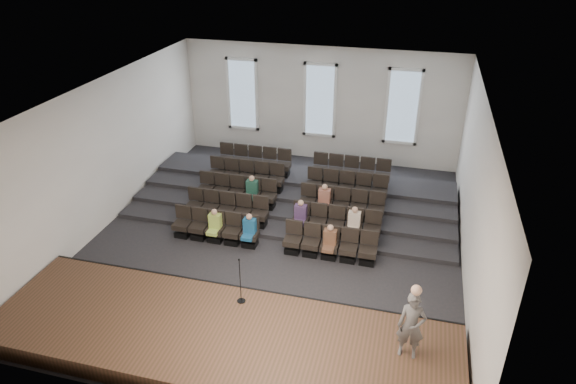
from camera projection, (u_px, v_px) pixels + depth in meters
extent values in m
plane|color=black|center=(276.00, 239.00, 17.27)|extent=(14.00, 14.00, 0.00)
cube|color=white|center=(274.00, 94.00, 14.95)|extent=(12.00, 14.00, 0.02)
cube|color=silver|center=(320.00, 105.00, 22.13)|extent=(12.00, 0.04, 5.00)
cube|color=silver|center=(177.00, 320.00, 10.10)|extent=(12.00, 0.04, 5.00)
cube|color=silver|center=(106.00, 153.00, 17.47)|extent=(0.04, 14.00, 5.00)
cube|color=silver|center=(476.00, 195.00, 14.76)|extent=(0.04, 14.00, 5.00)
cube|color=#4D2F21|center=(220.00, 338.00, 12.79)|extent=(11.80, 3.60, 0.50)
cube|color=black|center=(243.00, 294.00, 14.31)|extent=(11.80, 0.06, 0.52)
cube|color=black|center=(293.00, 205.00, 19.23)|extent=(11.80, 4.80, 0.15)
cube|color=black|center=(296.00, 197.00, 19.65)|extent=(11.80, 3.75, 0.30)
cube|color=black|center=(300.00, 189.00, 20.06)|extent=(11.80, 2.70, 0.45)
cube|color=black|center=(303.00, 181.00, 20.48)|extent=(11.80, 1.65, 0.60)
cube|color=black|center=(183.00, 233.00, 17.42)|extent=(0.47, 0.43, 0.20)
cube|color=black|center=(182.00, 225.00, 17.27)|extent=(0.55, 0.50, 0.19)
cube|color=black|center=(183.00, 212.00, 17.26)|extent=(0.55, 0.08, 0.50)
cube|color=black|center=(199.00, 236.00, 17.28)|extent=(0.47, 0.43, 0.20)
cube|color=black|center=(198.00, 228.00, 17.14)|extent=(0.55, 0.50, 0.19)
cube|color=black|center=(200.00, 214.00, 17.13)|extent=(0.55, 0.08, 0.50)
cube|color=black|center=(216.00, 238.00, 17.15)|extent=(0.47, 0.43, 0.20)
cube|color=black|center=(215.00, 230.00, 17.00)|extent=(0.55, 0.50, 0.19)
cube|color=black|center=(217.00, 216.00, 16.99)|extent=(0.55, 0.08, 0.50)
cube|color=black|center=(233.00, 241.00, 17.01)|extent=(0.47, 0.43, 0.20)
cube|color=black|center=(232.00, 233.00, 16.87)|extent=(0.55, 0.50, 0.19)
cube|color=black|center=(234.00, 219.00, 16.86)|extent=(0.55, 0.08, 0.50)
cube|color=black|center=(250.00, 243.00, 16.88)|extent=(0.47, 0.43, 0.20)
cube|color=black|center=(250.00, 235.00, 16.73)|extent=(0.55, 0.50, 0.19)
cube|color=black|center=(251.00, 221.00, 16.72)|extent=(0.55, 0.08, 0.50)
cube|color=black|center=(293.00, 249.00, 16.55)|extent=(0.47, 0.43, 0.20)
cube|color=black|center=(293.00, 241.00, 16.41)|extent=(0.55, 0.50, 0.19)
cube|color=black|center=(294.00, 227.00, 16.40)|extent=(0.55, 0.08, 0.50)
cube|color=black|center=(311.00, 252.00, 16.42)|extent=(0.47, 0.43, 0.20)
cube|color=black|center=(311.00, 244.00, 16.27)|extent=(0.55, 0.50, 0.19)
cube|color=black|center=(313.00, 230.00, 16.26)|extent=(0.55, 0.08, 0.50)
cube|color=black|center=(329.00, 255.00, 16.28)|extent=(0.47, 0.43, 0.20)
cube|color=black|center=(329.00, 247.00, 16.14)|extent=(0.55, 0.50, 0.19)
cube|color=black|center=(331.00, 232.00, 16.13)|extent=(0.55, 0.08, 0.50)
cube|color=black|center=(348.00, 257.00, 16.15)|extent=(0.47, 0.43, 0.20)
cube|color=black|center=(348.00, 249.00, 16.00)|extent=(0.55, 0.50, 0.19)
cube|color=black|center=(350.00, 235.00, 15.99)|extent=(0.55, 0.08, 0.50)
cube|color=black|center=(367.00, 260.00, 16.01)|extent=(0.47, 0.43, 0.20)
cube|color=black|center=(368.00, 252.00, 15.87)|extent=(0.55, 0.50, 0.19)
cube|color=black|center=(369.00, 237.00, 15.86)|extent=(0.55, 0.08, 0.50)
cube|color=black|center=(195.00, 214.00, 18.25)|extent=(0.47, 0.43, 0.20)
cube|color=black|center=(194.00, 207.00, 18.10)|extent=(0.55, 0.50, 0.19)
cube|color=black|center=(196.00, 194.00, 18.09)|extent=(0.55, 0.08, 0.50)
cube|color=black|center=(211.00, 216.00, 18.11)|extent=(0.47, 0.43, 0.20)
cube|color=black|center=(210.00, 209.00, 17.97)|extent=(0.55, 0.50, 0.19)
cube|color=black|center=(212.00, 196.00, 17.96)|extent=(0.55, 0.08, 0.50)
cube|color=black|center=(227.00, 219.00, 17.98)|extent=(0.47, 0.43, 0.20)
cube|color=black|center=(226.00, 211.00, 17.83)|extent=(0.55, 0.50, 0.19)
cube|color=black|center=(228.00, 198.00, 17.82)|extent=(0.55, 0.08, 0.50)
cube|color=black|center=(243.00, 221.00, 17.84)|extent=(0.47, 0.43, 0.20)
cube|color=black|center=(243.00, 213.00, 17.70)|extent=(0.55, 0.50, 0.19)
cube|color=black|center=(244.00, 200.00, 17.69)|extent=(0.55, 0.08, 0.50)
cube|color=black|center=(259.00, 223.00, 17.71)|extent=(0.47, 0.43, 0.20)
cube|color=black|center=(259.00, 215.00, 17.56)|extent=(0.55, 0.50, 0.19)
cube|color=black|center=(261.00, 202.00, 17.55)|extent=(0.55, 0.08, 0.50)
cube|color=black|center=(300.00, 229.00, 17.38)|extent=(0.47, 0.43, 0.20)
cube|color=black|center=(300.00, 221.00, 17.24)|extent=(0.55, 0.50, 0.19)
cube|color=black|center=(302.00, 207.00, 17.23)|extent=(0.55, 0.08, 0.50)
cube|color=black|center=(318.00, 231.00, 17.25)|extent=(0.47, 0.43, 0.20)
cube|color=black|center=(318.00, 223.00, 17.10)|extent=(0.55, 0.50, 0.19)
cube|color=black|center=(319.00, 210.00, 17.09)|extent=(0.55, 0.08, 0.50)
cube|color=black|center=(335.00, 234.00, 17.11)|extent=(0.47, 0.43, 0.20)
cube|color=black|center=(335.00, 226.00, 16.97)|extent=(0.55, 0.50, 0.19)
cube|color=black|center=(337.00, 212.00, 16.96)|extent=(0.55, 0.08, 0.50)
cube|color=black|center=(353.00, 236.00, 16.98)|extent=(0.47, 0.43, 0.20)
cube|color=black|center=(354.00, 228.00, 16.83)|extent=(0.55, 0.50, 0.19)
cube|color=black|center=(355.00, 214.00, 16.82)|extent=(0.55, 0.08, 0.50)
cube|color=black|center=(371.00, 239.00, 16.84)|extent=(0.47, 0.43, 0.20)
cube|color=black|center=(372.00, 231.00, 16.70)|extent=(0.55, 0.50, 0.19)
cube|color=black|center=(374.00, 217.00, 16.69)|extent=(0.55, 0.08, 0.50)
cube|color=black|center=(206.00, 197.00, 19.08)|extent=(0.47, 0.42, 0.20)
cube|color=black|center=(206.00, 190.00, 18.93)|extent=(0.55, 0.50, 0.19)
cube|color=black|center=(207.00, 177.00, 18.92)|extent=(0.55, 0.08, 0.50)
cube|color=black|center=(221.00, 199.00, 18.94)|extent=(0.47, 0.42, 0.20)
cube|color=black|center=(221.00, 192.00, 18.80)|extent=(0.55, 0.50, 0.19)
cube|color=black|center=(222.00, 179.00, 18.79)|extent=(0.55, 0.08, 0.50)
cube|color=black|center=(237.00, 201.00, 18.81)|extent=(0.47, 0.42, 0.20)
cube|color=black|center=(236.00, 194.00, 18.66)|extent=(0.55, 0.50, 0.19)
cube|color=black|center=(238.00, 181.00, 18.65)|extent=(0.55, 0.08, 0.50)
cube|color=black|center=(252.00, 203.00, 18.67)|extent=(0.47, 0.42, 0.20)
cube|color=black|center=(252.00, 196.00, 18.53)|extent=(0.55, 0.50, 0.19)
cube|color=black|center=(253.00, 183.00, 18.52)|extent=(0.55, 0.08, 0.50)
cube|color=black|center=(268.00, 205.00, 18.54)|extent=(0.47, 0.42, 0.20)
cube|color=black|center=(268.00, 198.00, 18.39)|extent=(0.55, 0.50, 0.19)
cube|color=black|center=(269.00, 185.00, 18.38)|extent=(0.55, 0.08, 0.50)
cube|color=black|center=(307.00, 210.00, 18.21)|extent=(0.47, 0.42, 0.20)
cube|color=black|center=(307.00, 202.00, 18.07)|extent=(0.55, 0.50, 0.19)
cube|color=black|center=(309.00, 190.00, 18.06)|extent=(0.55, 0.08, 0.50)
cube|color=black|center=(324.00, 212.00, 18.08)|extent=(0.47, 0.42, 0.20)
cube|color=black|center=(324.00, 205.00, 17.93)|extent=(0.55, 0.50, 0.19)
cube|color=black|center=(326.00, 192.00, 17.92)|extent=(0.55, 0.08, 0.50)
cube|color=black|center=(341.00, 214.00, 17.94)|extent=(0.47, 0.42, 0.20)
cube|color=black|center=(341.00, 207.00, 17.80)|extent=(0.55, 0.50, 0.19)
cube|color=black|center=(343.00, 194.00, 17.79)|extent=(0.55, 0.08, 0.50)
cube|color=black|center=(358.00, 217.00, 17.81)|extent=(0.47, 0.42, 0.20)
cube|color=black|center=(358.00, 209.00, 17.66)|extent=(0.55, 0.50, 0.19)
cube|color=black|center=(360.00, 196.00, 17.65)|extent=(0.55, 0.08, 0.50)
cube|color=black|center=(375.00, 219.00, 17.67)|extent=(0.47, 0.42, 0.20)
cube|color=black|center=(376.00, 211.00, 17.53)|extent=(0.55, 0.50, 0.19)
cube|color=black|center=(377.00, 198.00, 17.52)|extent=(0.55, 0.08, 0.50)
cube|color=black|center=(217.00, 181.00, 19.91)|extent=(0.47, 0.42, 0.20)
cube|color=black|center=(216.00, 174.00, 19.76)|extent=(0.55, 0.50, 0.19)
cube|color=black|center=(217.00, 162.00, 19.75)|extent=(0.55, 0.08, 0.50)
cube|color=black|center=(231.00, 183.00, 19.77)|extent=(0.47, 0.42, 0.20)
cube|color=black|center=(231.00, 176.00, 19.63)|extent=(0.55, 0.50, 0.19)
cube|color=black|center=(232.00, 164.00, 19.62)|extent=(0.55, 0.08, 0.50)
cube|color=black|center=(246.00, 185.00, 19.64)|extent=(0.47, 0.42, 0.20)
cube|color=black|center=(246.00, 178.00, 19.49)|extent=(0.55, 0.50, 0.19)
cube|color=black|center=(247.00, 166.00, 19.48)|extent=(0.55, 0.08, 0.50)
cube|color=black|center=(261.00, 187.00, 19.50)|extent=(0.47, 0.42, 0.20)
cube|color=black|center=(261.00, 179.00, 19.36)|extent=(0.55, 0.50, 0.19)
cube|color=black|center=(262.00, 167.00, 19.35)|extent=(0.55, 0.08, 0.50)
cube|color=black|center=(276.00, 189.00, 19.37)|extent=(0.47, 0.42, 0.20)
cube|color=black|center=(276.00, 181.00, 19.22)|extent=(0.55, 0.50, 0.19)
cube|color=black|center=(277.00, 169.00, 19.21)|extent=(0.55, 0.08, 0.50)
cube|color=black|center=(313.00, 193.00, 19.04)|extent=(0.47, 0.42, 0.20)
cube|color=black|center=(314.00, 186.00, 18.90)|extent=(0.55, 0.50, 0.19)
cube|color=black|center=(315.00, 173.00, 18.89)|extent=(0.55, 0.08, 0.50)
cube|color=black|center=(329.00, 195.00, 18.91)|extent=(0.47, 0.42, 0.20)
cube|color=black|center=(330.00, 188.00, 18.76)|extent=(0.55, 0.50, 0.19)
cube|color=black|center=(331.00, 175.00, 18.75)|extent=(0.55, 0.08, 0.50)
cube|color=black|center=(345.00, 197.00, 18.77)|extent=(0.47, 0.42, 0.20)
cube|color=black|center=(346.00, 189.00, 18.63)|extent=(0.55, 0.50, 0.19)
cube|color=black|center=(347.00, 177.00, 18.62)|extent=(0.55, 0.08, 0.50)
cube|color=black|center=(362.00, 199.00, 18.64)|extent=(0.47, 0.42, 0.20)
cube|color=black|center=(362.00, 191.00, 18.49)|extent=(0.55, 0.50, 0.19)
cube|color=black|center=(364.00, 179.00, 18.48)|extent=(0.55, 0.08, 0.50)
cube|color=black|center=(378.00, 201.00, 18.50)|extent=(0.47, 0.42, 0.20)
cube|color=black|center=(379.00, 193.00, 18.36)|extent=(0.55, 0.50, 0.19)
cube|color=black|center=(381.00, 181.00, 18.35)|extent=(0.55, 0.08, 0.50)
cube|color=black|center=(226.00, 167.00, 20.74)|extent=(0.47, 0.42, 0.20)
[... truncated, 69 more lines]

